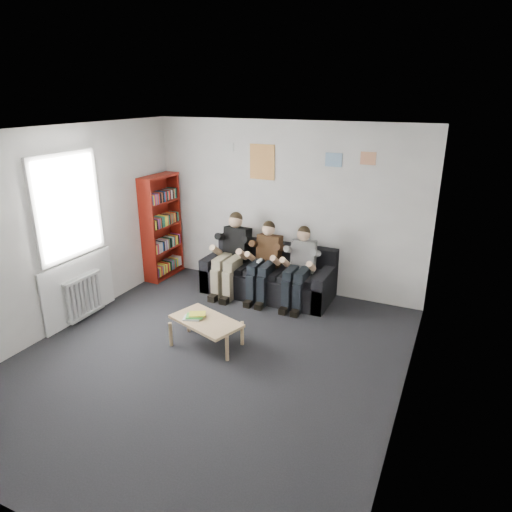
{
  "coord_description": "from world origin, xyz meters",
  "views": [
    {
      "loc": [
        2.56,
        -4.13,
        3.09
      ],
      "look_at": [
        0.04,
        1.3,
        0.93
      ],
      "focal_mm": 32.0,
      "sensor_mm": 36.0,
      "label": 1
    }
  ],
  "objects_px": {
    "coffee_table": "(206,323)",
    "sofa": "(269,277)",
    "person_right": "(299,268)",
    "bookshelf": "(162,227)",
    "person_middle": "(264,262)",
    "person_left": "(231,255)"
  },
  "relations": [
    {
      "from": "person_middle",
      "to": "coffee_table",
      "type": "bearing_deg",
      "value": -92.79
    },
    {
      "from": "sofa",
      "to": "person_left",
      "type": "distance_m",
      "value": 0.7
    },
    {
      "from": "person_right",
      "to": "bookshelf",
      "type": "bearing_deg",
      "value": 171.42
    },
    {
      "from": "sofa",
      "to": "person_left",
      "type": "bearing_deg",
      "value": -161.26
    },
    {
      "from": "sofa",
      "to": "person_middle",
      "type": "bearing_deg",
      "value": -90.0
    },
    {
      "from": "person_left",
      "to": "sofa",
      "type": "bearing_deg",
      "value": 22.89
    },
    {
      "from": "person_middle",
      "to": "sofa",
      "type": "bearing_deg",
      "value": 90.24
    },
    {
      "from": "coffee_table",
      "to": "sofa",
      "type": "bearing_deg",
      "value": 87.29
    },
    {
      "from": "bookshelf",
      "to": "person_middle",
      "type": "xyz_separation_m",
      "value": [
        1.99,
        -0.13,
        -0.28
      ]
    },
    {
      "from": "bookshelf",
      "to": "person_middle",
      "type": "relative_size",
      "value": 1.46
    },
    {
      "from": "person_left",
      "to": "person_middle",
      "type": "relative_size",
      "value": 1.06
    },
    {
      "from": "person_right",
      "to": "sofa",
      "type": "bearing_deg",
      "value": 155.97
    },
    {
      "from": "bookshelf",
      "to": "coffee_table",
      "type": "distance_m",
      "value": 2.65
    },
    {
      "from": "sofa",
      "to": "person_right",
      "type": "relative_size",
      "value": 1.7
    },
    {
      "from": "person_middle",
      "to": "person_right",
      "type": "relative_size",
      "value": 1.01
    },
    {
      "from": "bookshelf",
      "to": "person_left",
      "type": "height_order",
      "value": "bookshelf"
    },
    {
      "from": "bookshelf",
      "to": "person_right",
      "type": "bearing_deg",
      "value": -0.76
    },
    {
      "from": "person_left",
      "to": "bookshelf",
      "type": "bearing_deg",
      "value": 178.83
    },
    {
      "from": "person_left",
      "to": "person_right",
      "type": "xyz_separation_m",
      "value": [
        1.15,
        0.01,
        -0.03
      ]
    },
    {
      "from": "bookshelf",
      "to": "person_middle",
      "type": "height_order",
      "value": "bookshelf"
    },
    {
      "from": "sofa",
      "to": "person_right",
      "type": "bearing_deg",
      "value": -18.28
    },
    {
      "from": "bookshelf",
      "to": "coffee_table",
      "type": "bearing_deg",
      "value": -40.73
    }
  ]
}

